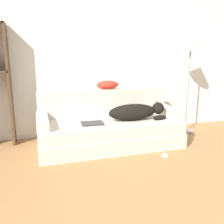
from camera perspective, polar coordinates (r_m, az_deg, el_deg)
name	(u,v)px	position (r m, az deg, el deg)	size (l,w,h in m)	color
wall_back	(105,52)	(4.17, -1.68, 13.64)	(8.00, 0.06, 2.70)	silver
couch	(110,134)	(3.64, -0.44, -4.94)	(2.03, 0.85, 0.38)	beige
couch_backrest	(104,102)	(3.87, -1.93, 2.25)	(1.99, 0.15, 0.41)	beige
couch_arm_left	(42,121)	(3.42, -15.67, -2.04)	(0.15, 0.66, 0.14)	beige
couch_arm_right	(169,112)	(3.92, 12.85, 0.05)	(0.15, 0.66, 0.14)	beige
dog	(136,112)	(3.62, 5.59, 0.08)	(0.85, 0.27, 0.26)	black
laptop	(92,123)	(3.43, -4.55, -2.58)	(0.31, 0.24, 0.02)	#2D2D30
throw_pillow	(108,85)	(3.85, -1.02, 6.24)	(0.34, 0.18, 0.13)	red
floor_lamp	(190,53)	(4.32, 17.46, 12.68)	(0.28, 0.28, 1.60)	gray
power_adapter	(165,155)	(3.40, 12.04, -9.68)	(0.06, 0.06, 0.03)	silver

